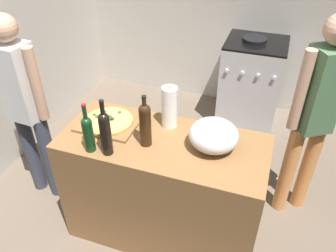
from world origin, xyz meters
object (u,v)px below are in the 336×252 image
object	(u,v)px
pizza	(108,121)
paper_towel_roll	(170,107)
person_in_red	(315,112)
wine_bottle_amber	(145,123)
wine_bottle_green	(88,132)
stove	(251,82)
person_in_stripes	(25,103)
wine_bottle_dark	(105,131)
mixing_bowl	(214,135)

from	to	relation	value
pizza	paper_towel_roll	xyz separation A→B (m)	(0.40, 0.13, 0.12)
person_in_red	paper_towel_roll	bearing A→B (deg)	-156.76
pizza	wine_bottle_amber	size ratio (longest dim) A/B	0.95
wine_bottle_green	wine_bottle_amber	xyz separation A→B (m)	(0.30, 0.17, 0.02)
stove	person_in_stripes	size ratio (longest dim) A/B	0.62
wine_bottle_amber	pizza	bearing A→B (deg)	160.83
person_in_stripes	person_in_red	bearing A→B (deg)	14.03
wine_bottle_amber	wine_bottle_dark	bearing A→B (deg)	-140.14
wine_bottle_green	wine_bottle_amber	world-z (taller)	wine_bottle_amber
pizza	person_in_red	size ratio (longest dim) A/B	0.21
wine_bottle_amber	stove	bearing A→B (deg)	75.74
paper_towel_roll	wine_bottle_amber	bearing A→B (deg)	-107.31
mixing_bowl	paper_towel_roll	size ratio (longest dim) A/B	1.05
person_in_stripes	pizza	bearing A→B (deg)	-1.74
pizza	person_in_red	world-z (taller)	person_in_red
mixing_bowl	person_in_stripes	size ratio (longest dim) A/B	0.20
wine_bottle_dark	person_in_stripes	xyz separation A→B (m)	(-0.84, 0.29, -0.15)
wine_bottle_amber	wine_bottle_dark	distance (m)	0.25
wine_bottle_green	wine_bottle_amber	bearing A→B (deg)	28.97
wine_bottle_dark	wine_bottle_green	bearing A→B (deg)	-175.04
mixing_bowl	person_in_stripes	xyz separation A→B (m)	(-1.44, 0.03, -0.08)
person_in_red	mixing_bowl	bearing A→B (deg)	-138.02
wine_bottle_dark	person_in_stripes	size ratio (longest dim) A/B	0.24
pizza	stove	distance (m)	1.96
mixing_bowl	stove	bearing A→B (deg)	88.08
mixing_bowl	wine_bottle_green	xyz separation A→B (m)	(-0.72, -0.27, 0.04)
stove	mixing_bowl	bearing A→B (deg)	-91.92
paper_towel_roll	person_in_red	bearing A→B (deg)	23.24
wine_bottle_amber	person_in_stripes	distance (m)	1.05
wine_bottle_green	person_in_red	world-z (taller)	person_in_red
paper_towel_roll	wine_bottle_dark	bearing A→B (deg)	-123.49
mixing_bowl	person_in_red	bearing A→B (deg)	41.98
pizza	wine_bottle_green	distance (m)	0.30
wine_bottle_amber	person_in_red	size ratio (longest dim) A/B	0.22
wine_bottle_amber	wine_bottle_green	bearing A→B (deg)	-151.03
mixing_bowl	wine_bottle_amber	world-z (taller)	wine_bottle_amber
wine_bottle_amber	mixing_bowl	bearing A→B (deg)	14.21
paper_towel_roll	wine_bottle_green	distance (m)	0.56
person_in_red	pizza	bearing A→B (deg)	-158.27
person_in_stripes	person_in_red	xyz separation A→B (m)	(2.05, 0.51, 0.04)
wine_bottle_dark	person_in_red	distance (m)	1.45
mixing_bowl	stove	size ratio (longest dim) A/B	0.32
paper_towel_roll	person_in_red	size ratio (longest dim) A/B	0.18
paper_towel_roll	person_in_red	xyz separation A→B (m)	(0.94, 0.40, -0.09)
wine_bottle_amber	stove	distance (m)	1.99
mixing_bowl	wine_bottle_dark	xyz separation A→B (m)	(-0.60, -0.26, 0.07)
wine_bottle_amber	person_in_stripes	xyz separation A→B (m)	(-1.03, 0.13, -0.15)
paper_towel_roll	person_in_stripes	xyz separation A→B (m)	(-1.11, -0.11, -0.13)
paper_towel_roll	wine_bottle_green	world-z (taller)	wine_bottle_green
mixing_bowl	wine_bottle_dark	world-z (taller)	wine_bottle_dark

